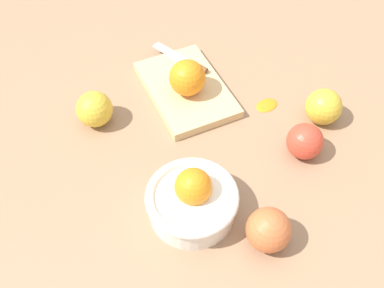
{
  "coord_description": "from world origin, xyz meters",
  "views": [
    {
      "loc": [
        -0.47,
        0.35,
        0.71
      ],
      "look_at": [
        -0.01,
        0.07,
        0.04
      ],
      "focal_mm": 42.7,
      "sensor_mm": 36.0,
      "label": 1
    }
  ],
  "objects_px": {
    "orange_on_board": "(188,78)",
    "apple_back_right": "(94,109)",
    "cutting_board": "(186,89)",
    "knife": "(187,61)",
    "apple_front_left_2": "(305,141)",
    "bowl": "(192,200)",
    "apple_back_left": "(269,230)",
    "apple_front_left": "(324,107)"
  },
  "relations": [
    {
      "from": "knife",
      "to": "cutting_board",
      "type": "bearing_deg",
      "value": 147.72
    },
    {
      "from": "apple_back_left",
      "to": "apple_front_left_2",
      "type": "xyz_separation_m",
      "value": [
        0.12,
        -0.17,
        -0.0
      ]
    },
    {
      "from": "bowl",
      "to": "apple_front_left_2",
      "type": "distance_m",
      "value": 0.25
    },
    {
      "from": "apple_front_left",
      "to": "apple_front_left_2",
      "type": "bearing_deg",
      "value": 119.53
    },
    {
      "from": "orange_on_board",
      "to": "apple_front_left",
      "type": "distance_m",
      "value": 0.29
    },
    {
      "from": "orange_on_board",
      "to": "apple_back_right",
      "type": "distance_m",
      "value": 0.2
    },
    {
      "from": "bowl",
      "to": "apple_back_right",
      "type": "relative_size",
      "value": 2.17
    },
    {
      "from": "orange_on_board",
      "to": "knife",
      "type": "relative_size",
      "value": 0.51
    },
    {
      "from": "cutting_board",
      "to": "knife",
      "type": "bearing_deg",
      "value": -32.28
    },
    {
      "from": "bowl",
      "to": "apple_front_left",
      "type": "distance_m",
      "value": 0.35
    },
    {
      "from": "apple_front_left_2",
      "to": "apple_back_right",
      "type": "relative_size",
      "value": 0.95
    },
    {
      "from": "apple_back_left",
      "to": "apple_front_left_2",
      "type": "bearing_deg",
      "value": -55.76
    },
    {
      "from": "apple_back_right",
      "to": "apple_front_left_2",
      "type": "bearing_deg",
      "value": -131.76
    },
    {
      "from": "apple_front_left",
      "to": "orange_on_board",
      "type": "bearing_deg",
      "value": 46.58
    },
    {
      "from": "cutting_board",
      "to": "apple_back_left",
      "type": "bearing_deg",
      "value": 170.73
    },
    {
      "from": "bowl",
      "to": "cutting_board",
      "type": "xyz_separation_m",
      "value": [
        0.27,
        -0.14,
        -0.03
      ]
    },
    {
      "from": "cutting_board",
      "to": "apple_front_left_2",
      "type": "distance_m",
      "value": 0.29
    },
    {
      "from": "apple_front_left_2",
      "to": "bowl",
      "type": "bearing_deg",
      "value": 91.1
    },
    {
      "from": "cutting_board",
      "to": "apple_back_left",
      "type": "height_order",
      "value": "apple_back_left"
    },
    {
      "from": "cutting_board",
      "to": "apple_front_left",
      "type": "distance_m",
      "value": 0.29
    },
    {
      "from": "orange_on_board",
      "to": "apple_front_left",
      "type": "bearing_deg",
      "value": -133.42
    },
    {
      "from": "apple_back_left",
      "to": "apple_front_left_2",
      "type": "height_order",
      "value": "apple_back_left"
    },
    {
      "from": "knife",
      "to": "apple_front_left_2",
      "type": "relative_size",
      "value": 2.14
    },
    {
      "from": "knife",
      "to": "bowl",
      "type": "bearing_deg",
      "value": 151.21
    },
    {
      "from": "apple_front_left_2",
      "to": "apple_back_right",
      "type": "height_order",
      "value": "apple_back_right"
    },
    {
      "from": "cutting_board",
      "to": "apple_front_left",
      "type": "relative_size",
      "value": 3.19
    },
    {
      "from": "cutting_board",
      "to": "knife",
      "type": "xyz_separation_m",
      "value": [
        0.06,
        -0.04,
        0.01
      ]
    },
    {
      "from": "apple_back_left",
      "to": "apple_front_left",
      "type": "xyz_separation_m",
      "value": [
        0.17,
        -0.26,
        -0.0
      ]
    },
    {
      "from": "apple_front_left_2",
      "to": "orange_on_board",
      "type": "bearing_deg",
      "value": 25.32
    },
    {
      "from": "bowl",
      "to": "orange_on_board",
      "type": "distance_m",
      "value": 0.29
    },
    {
      "from": "apple_front_left",
      "to": "apple_back_right",
      "type": "height_order",
      "value": "same"
    },
    {
      "from": "orange_on_board",
      "to": "apple_front_left_2",
      "type": "bearing_deg",
      "value": -154.68
    },
    {
      "from": "cutting_board",
      "to": "apple_back_left",
      "type": "relative_size",
      "value": 3.11
    },
    {
      "from": "apple_back_left",
      "to": "apple_back_right",
      "type": "relative_size",
      "value": 1.02
    },
    {
      "from": "apple_front_left",
      "to": "apple_back_right",
      "type": "bearing_deg",
      "value": 60.35
    },
    {
      "from": "apple_back_left",
      "to": "cutting_board",
      "type": "bearing_deg",
      "value": -9.27
    },
    {
      "from": "cutting_board",
      "to": "orange_on_board",
      "type": "distance_m",
      "value": 0.05
    },
    {
      "from": "cutting_board",
      "to": "orange_on_board",
      "type": "relative_size",
      "value": 3.09
    },
    {
      "from": "bowl",
      "to": "cutting_board",
      "type": "bearing_deg",
      "value": -27.91
    },
    {
      "from": "bowl",
      "to": "apple_back_right",
      "type": "bearing_deg",
      "value": 12.16
    },
    {
      "from": "knife",
      "to": "apple_front_left",
      "type": "bearing_deg",
      "value": -149.36
    },
    {
      "from": "apple_front_left_2",
      "to": "knife",
      "type": "bearing_deg",
      "value": 12.56
    }
  ]
}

